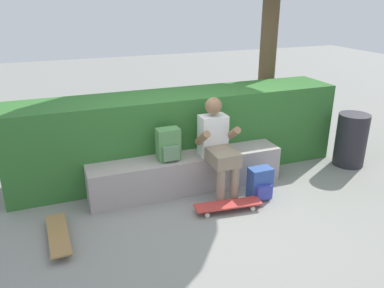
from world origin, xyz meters
The scene contains 9 objects.
ground_plane centered at (0.00, 0.00, 0.00)m, with size 24.00×24.00×0.00m, color gray.
bench_main centered at (0.00, 0.38, 0.23)m, with size 2.52×0.42×0.47m.
person_skater centered at (0.33, 0.17, 0.66)m, with size 0.49×0.62×1.22m.
skateboard_near_person centered at (0.26, -0.30, 0.07)m, with size 0.82×0.28×0.09m.
skateboard_beside_bench centered at (-1.64, -0.21, 0.07)m, with size 0.22×0.81×0.09m.
backpack_on_bench centered at (-0.25, 0.37, 0.66)m, with size 0.28×0.23×0.40m.
backpack_on_ground centered at (0.77, -0.16, 0.19)m, with size 0.28×0.23×0.40m.
hedge_row centered at (0.11, 0.97, 0.57)m, with size 4.58×0.76×1.14m.
trash_bin centered at (2.52, 0.26, 0.39)m, with size 0.44×0.44×0.78m.
Camera 1 is at (-1.55, -3.82, 2.39)m, focal length 35.96 mm.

